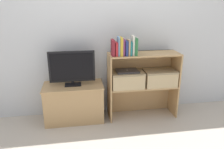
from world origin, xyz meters
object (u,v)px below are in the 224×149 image
object	(u,v)px
tv_stand	(74,102)
book_mustard	(121,46)
book_forest	(135,46)
book_skyblue	(118,46)
book_plum	(123,47)
storage_basket_right	(159,77)
laptop	(127,71)
book_navy	(126,48)
tv	(72,67)
storage_basket_left	(127,78)
book_crimson	(116,49)
book_tan	(128,47)
book_maroon	(113,48)
book_teal	(130,48)
book_ivory	(133,45)

from	to	relation	value
tv_stand	book_mustard	world-z (taller)	book_mustard
book_forest	book_skyblue	bearing A→B (deg)	180.00
book_plum	book_skyblue	bearing A→B (deg)	180.00
storage_basket_right	laptop	size ratio (longest dim) A/B	1.48
storage_basket_right	book_navy	bearing A→B (deg)	-173.89
tv	storage_basket_left	xyz separation A→B (m)	(0.75, -0.05, -0.18)
laptop	book_crimson	bearing A→B (deg)	-162.02
book_tan	tv	bearing A→B (deg)	172.26
book_navy	book_tan	distance (m)	0.03
book_tan	book_forest	world-z (taller)	book_forest
tv	book_skyblue	size ratio (longest dim) A/B	2.48
book_maroon	book_teal	size ratio (longest dim) A/B	1.17
book_crimson	book_mustard	size ratio (longest dim) A/B	0.74
book_crimson	book_navy	bearing A→B (deg)	0.00
book_maroon	tv	bearing A→B (deg)	169.37
book_ivory	book_forest	distance (m)	0.04
storage_basket_left	book_navy	bearing A→B (deg)	-123.31
book_crimson	book_tan	xyz separation A→B (m)	(0.16, -0.00, 0.01)
book_teal	book_forest	bearing A→B (deg)	0.00
book_mustard	book_ivory	world-z (taller)	book_ivory
book_crimson	storage_basket_right	size ratio (longest dim) A/B	0.39
tv_stand	book_forest	distance (m)	1.16
storage_basket_left	tv_stand	bearing A→B (deg)	176.30
storage_basket_left	book_ivory	bearing A→B (deg)	-44.91
tv	book_navy	size ratio (longest dim) A/B	3.21
book_forest	book_teal	bearing A→B (deg)	180.00
tv_stand	tv	xyz separation A→B (m)	(-0.00, -0.00, 0.52)
book_teal	storage_basket_right	world-z (taller)	book_teal
book_plum	book_tan	world-z (taller)	book_plum
tv	storage_basket_right	bearing A→B (deg)	-2.20
tv_stand	book_ivory	xyz separation A→B (m)	(0.80, -0.10, 0.81)
book_crimson	storage_basket_left	bearing A→B (deg)	17.98
book_teal	book_forest	size ratio (longest dim) A/B	0.80
book_plum	book_teal	distance (m)	0.10
book_maroon	book_forest	distance (m)	0.30
book_maroon	storage_basket_right	size ratio (longest dim) A/B	0.47
book_maroon	book_mustard	xyz separation A→B (m)	(0.10, 0.00, 0.01)
book_skyblue	book_teal	world-z (taller)	book_skyblue
storage_basket_right	laptop	bearing A→B (deg)	-180.00
book_teal	laptop	xyz separation A→B (m)	(-0.02, 0.05, -0.33)
book_mustard	storage_basket_left	bearing A→B (deg)	27.37
book_maroon	storage_basket_left	xyz separation A→B (m)	(0.21, 0.05, -0.45)
book_skyblue	book_ivory	world-z (taller)	book_ivory
book_mustard	book_ivory	xyz separation A→B (m)	(0.16, 0.00, 0.01)
book_crimson	laptop	distance (m)	0.37
book_maroon	storage_basket_left	world-z (taller)	book_maroon
book_navy	book_crimson	bearing A→B (deg)	180.00
tv_stand	storage_basket_left	xyz separation A→B (m)	(0.75, -0.05, 0.33)
book_navy	book_teal	distance (m)	0.06
book_navy	book_forest	xyz separation A→B (m)	(0.12, 0.00, 0.02)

